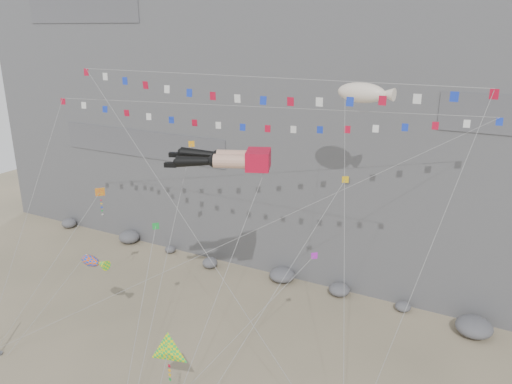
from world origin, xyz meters
TOP-DOWN VIEW (x-y plane):
  - ground at (0.00, 0.00)m, footprint 120.00×120.00m
  - cliff at (0.00, 32.00)m, footprint 80.00×28.00m
  - talus_boulders at (0.00, 17.00)m, footprint 60.00×3.00m
  - legs_kite at (1.43, 4.73)m, footprint 7.45×14.46m
  - flag_banner_upper at (0.46, 10.28)m, footprint 34.23×18.84m
  - flag_banner_lower at (2.97, 4.95)m, footprint 28.90×6.73m
  - harlequin_kite at (-10.64, 4.12)m, footprint 5.49×8.96m
  - fish_windsock at (-8.83, 0.75)m, footprint 6.66×5.48m
  - delta_kite at (2.56, -4.48)m, footprint 2.62×3.40m
  - blimp_windsock at (8.44, 11.60)m, footprint 6.42×13.77m
  - small_kite_a at (-4.05, 7.80)m, footprint 4.65×14.43m
  - small_kite_b at (7.80, 4.40)m, footprint 7.79×10.87m
  - small_kite_c at (-2.08, 0.56)m, footprint 3.24×8.88m
  - small_kite_d at (8.65, 7.49)m, footprint 5.66×15.91m

SIDE VIEW (x-z plane):
  - ground at x=0.00m, z-range 0.00..0.00m
  - talus_boulders at x=0.00m, z-range 0.00..1.20m
  - delta_kite at x=2.56m, z-range 2.31..10.06m
  - fish_windsock at x=-8.83m, z-range 2.24..12.17m
  - small_kite_b at x=7.80m, z-range 1.59..17.48m
  - small_kite_c at x=-2.08m, z-range 3.96..18.25m
  - harlequin_kite at x=-10.64m, z-range 4.09..18.85m
  - small_kite_d at x=8.65m, z-range 3.16..24.72m
  - small_kite_a at x=-4.05m, z-range 4.50..25.56m
  - legs_kite at x=1.43m, z-range 5.47..25.82m
  - flag_banner_upper at x=0.46m, z-range 4.10..32.76m
  - blimp_windsock at x=8.44m, z-range 7.86..31.76m
  - flag_banner_lower at x=2.97m, z-range 9.13..33.36m
  - cliff at x=0.00m, z-range 0.00..50.00m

